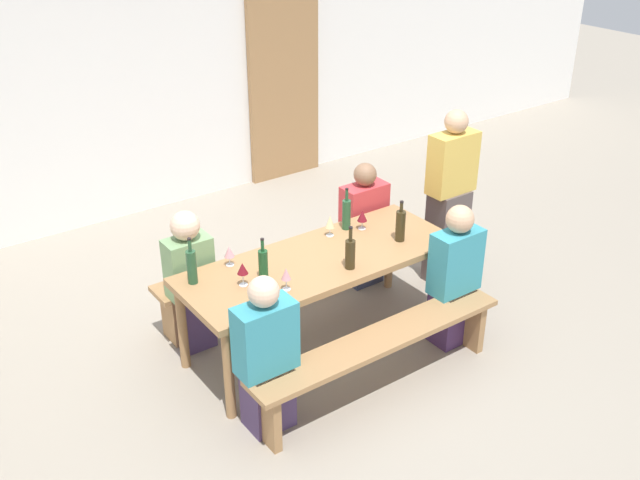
{
  "coord_description": "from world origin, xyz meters",
  "views": [
    {
      "loc": [
        -2.74,
        -3.82,
        3.35
      ],
      "look_at": [
        0.0,
        0.0,
        0.9
      ],
      "focal_mm": 41.26,
      "sensor_mm": 36.0,
      "label": 1
    }
  ],
  "objects_px": {
    "wooden_door": "(284,88)",
    "wine_glass_1": "(286,275)",
    "wine_bottle_0": "(263,264)",
    "standing_host": "(449,202)",
    "wine_glass_0": "(330,222)",
    "seated_guest_far_1": "(364,228)",
    "wine_bottle_3": "(400,225)",
    "seated_guest_near_1": "(454,279)",
    "bench_far": "(271,266)",
    "bench_near": "(379,348)",
    "wine_bottle_2": "(192,266)",
    "wine_bottle_1": "(346,214)",
    "wine_glass_3": "(229,252)",
    "wine_glass_4": "(243,269)",
    "wine_glass_2": "(362,216)",
    "tasting_table": "(320,267)",
    "wine_bottle_4": "(350,253)",
    "seated_guest_near_0": "(266,358)",
    "seated_guest_far_0": "(190,283)"
  },
  "relations": [
    {
      "from": "bench_far",
      "to": "seated_guest_far_1",
      "type": "bearing_deg",
      "value": -9.94
    },
    {
      "from": "wine_bottle_4",
      "to": "wine_glass_0",
      "type": "xyz_separation_m",
      "value": [
        0.18,
        0.49,
        -0.0
      ]
    },
    {
      "from": "seated_guest_near_0",
      "to": "seated_guest_far_1",
      "type": "bearing_deg",
      "value": -56.61
    },
    {
      "from": "wine_bottle_2",
      "to": "tasting_table",
      "type": "bearing_deg",
      "value": -14.02
    },
    {
      "from": "wine_bottle_4",
      "to": "seated_guest_near_1",
      "type": "relative_size",
      "value": 0.28
    },
    {
      "from": "bench_far",
      "to": "wine_glass_3",
      "type": "relative_size",
      "value": 13.28
    },
    {
      "from": "wooden_door",
      "to": "seated_guest_near_1",
      "type": "bearing_deg",
      "value": -102.94
    },
    {
      "from": "wine_bottle_4",
      "to": "wine_glass_4",
      "type": "bearing_deg",
      "value": 162.47
    },
    {
      "from": "wine_glass_1",
      "to": "standing_host",
      "type": "height_order",
      "value": "standing_host"
    },
    {
      "from": "bench_far",
      "to": "seated_guest_far_1",
      "type": "height_order",
      "value": "seated_guest_far_1"
    },
    {
      "from": "wine_bottle_1",
      "to": "bench_far",
      "type": "bearing_deg",
      "value": 136.48
    },
    {
      "from": "wooden_door",
      "to": "wine_bottle_0",
      "type": "xyz_separation_m",
      "value": [
        -2.15,
        -3.02,
        -0.18
      ]
    },
    {
      "from": "wine_bottle_1",
      "to": "wine_glass_1",
      "type": "xyz_separation_m",
      "value": [
        -0.89,
        -0.5,
        -0.01
      ]
    },
    {
      "from": "wine_bottle_1",
      "to": "wine_bottle_3",
      "type": "distance_m",
      "value": 0.45
    },
    {
      "from": "wine_bottle_2",
      "to": "wine_bottle_4",
      "type": "height_order",
      "value": "wine_bottle_2"
    },
    {
      "from": "wooden_door",
      "to": "wine_bottle_0",
      "type": "bearing_deg",
      "value": -125.46
    },
    {
      "from": "wine_glass_0",
      "to": "seated_guest_far_1",
      "type": "distance_m",
      "value": 0.74
    },
    {
      "from": "bench_far",
      "to": "bench_near",
      "type": "bearing_deg",
      "value": -90.0
    },
    {
      "from": "bench_near",
      "to": "standing_host",
      "type": "distance_m",
      "value": 1.74
    },
    {
      "from": "wine_bottle_1",
      "to": "standing_host",
      "type": "distance_m",
      "value": 1.03
    },
    {
      "from": "wooden_door",
      "to": "wine_glass_1",
      "type": "height_order",
      "value": "wooden_door"
    },
    {
      "from": "wine_bottle_4",
      "to": "wine_glass_1",
      "type": "bearing_deg",
      "value": 178.49
    },
    {
      "from": "wine_bottle_4",
      "to": "seated_guest_near_0",
      "type": "xyz_separation_m",
      "value": [
        -0.91,
        -0.31,
        -0.34
      ]
    },
    {
      "from": "wine_glass_1",
      "to": "wine_glass_3",
      "type": "xyz_separation_m",
      "value": [
        -0.14,
        0.52,
        -0.01
      ]
    },
    {
      "from": "wine_bottle_0",
      "to": "seated_guest_far_1",
      "type": "distance_m",
      "value": 1.5
    },
    {
      "from": "wine_glass_1",
      "to": "seated_guest_far_1",
      "type": "relative_size",
      "value": 0.15
    },
    {
      "from": "bench_near",
      "to": "seated_guest_far_1",
      "type": "bearing_deg",
      "value": 55.61
    },
    {
      "from": "tasting_table",
      "to": "bench_far",
      "type": "height_order",
      "value": "tasting_table"
    },
    {
      "from": "wine_bottle_2",
      "to": "wine_bottle_3",
      "type": "xyz_separation_m",
      "value": [
        1.58,
        -0.35,
        -0.0
      ]
    },
    {
      "from": "wine_glass_3",
      "to": "wooden_door",
      "type": "bearing_deg",
      "value": 50.39
    },
    {
      "from": "wine_bottle_2",
      "to": "wine_glass_1",
      "type": "height_order",
      "value": "wine_bottle_2"
    },
    {
      "from": "bench_near",
      "to": "seated_guest_far_1",
      "type": "relative_size",
      "value": 1.81
    },
    {
      "from": "wine_glass_1",
      "to": "wine_glass_4",
      "type": "relative_size",
      "value": 0.95
    },
    {
      "from": "wine_bottle_0",
      "to": "wine_bottle_1",
      "type": "relative_size",
      "value": 0.91
    },
    {
      "from": "wooden_door",
      "to": "wine_glass_1",
      "type": "xyz_separation_m",
      "value": [
        -2.11,
        -3.24,
        -0.18
      ]
    },
    {
      "from": "bench_far",
      "to": "wine_bottle_4",
      "type": "xyz_separation_m",
      "value": [
        0.09,
        -0.94,
        0.51
      ]
    },
    {
      "from": "wine_glass_4",
      "to": "seated_guest_far_0",
      "type": "xyz_separation_m",
      "value": [
        -0.14,
        0.56,
        -0.33
      ]
    },
    {
      "from": "wine_bottle_3",
      "to": "wine_glass_2",
      "type": "relative_size",
      "value": 2.05
    },
    {
      "from": "wine_bottle_2",
      "to": "wine_bottle_4",
      "type": "bearing_deg",
      "value": -24.95
    },
    {
      "from": "wine_bottle_3",
      "to": "wine_glass_1",
      "type": "height_order",
      "value": "wine_bottle_3"
    },
    {
      "from": "wine_glass_4",
      "to": "seated_guest_far_0",
      "type": "distance_m",
      "value": 0.66
    },
    {
      "from": "bench_near",
      "to": "wine_glass_2",
      "type": "xyz_separation_m",
      "value": [
        0.55,
        0.9,
        0.5
      ]
    },
    {
      "from": "wine_glass_1",
      "to": "seated_guest_far_0",
      "type": "relative_size",
      "value": 0.15
    },
    {
      "from": "wooden_door",
      "to": "wine_glass_1",
      "type": "bearing_deg",
      "value": -123.04
    },
    {
      "from": "wine_bottle_0",
      "to": "standing_host",
      "type": "xyz_separation_m",
      "value": [
        1.95,
        0.16,
        -0.12
      ]
    },
    {
      "from": "tasting_table",
      "to": "wine_bottle_3",
      "type": "distance_m",
      "value": 0.7
    },
    {
      "from": "wine_bottle_1",
      "to": "standing_host",
      "type": "height_order",
      "value": "standing_host"
    },
    {
      "from": "wine_glass_4",
      "to": "wine_glass_0",
      "type": "bearing_deg",
      "value": 15.31
    },
    {
      "from": "bench_near",
      "to": "standing_host",
      "type": "height_order",
      "value": "standing_host"
    },
    {
      "from": "wine_bottle_1",
      "to": "wine_glass_3",
      "type": "relative_size",
      "value": 2.28
    }
  ]
}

